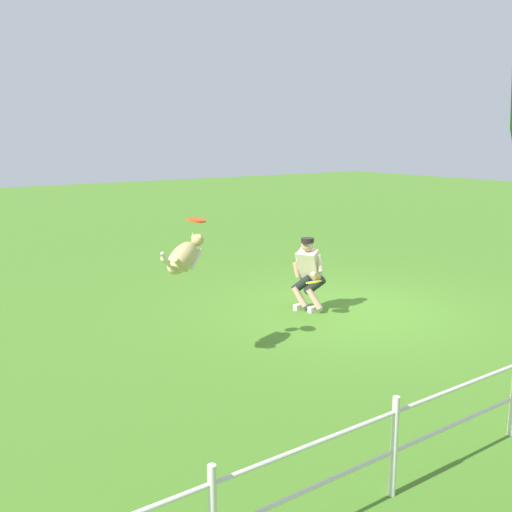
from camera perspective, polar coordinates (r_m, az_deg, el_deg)
The scene contains 5 objects.
ground_plane at distance 10.48m, azimuth 9.02°, elevation -5.19°, with size 60.00×60.00×0.00m, color #497D26.
person at distance 10.18m, azimuth 5.11°, elevation -1.52°, with size 0.51×0.70×1.29m.
dog at distance 7.77m, azimuth -7.00°, elevation -0.05°, with size 0.93×0.63×0.54m.
frisbee_flying at distance 7.88m, azimuth -5.79°, elevation 3.50°, with size 0.26×0.26×0.02m, color #F24512.
frisbee_held at distance 9.84m, azimuth 5.62°, elevation -2.52°, with size 0.27×0.27×0.02m, color yellow.
Camera 1 is at (7.06, 7.13, 2.99)m, focal length 41.27 mm.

